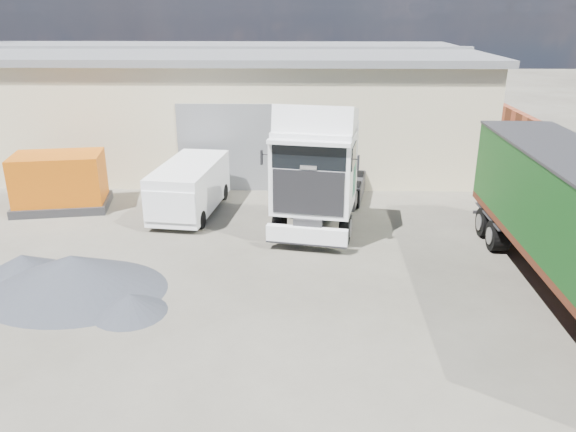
{
  "coord_description": "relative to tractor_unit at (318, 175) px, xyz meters",
  "views": [
    {
      "loc": [
        1.08,
        -12.41,
        7.21
      ],
      "look_at": [
        0.69,
        3.0,
        1.46
      ],
      "focal_mm": 35.0,
      "sensor_mm": 36.0,
      "label": 1
    }
  ],
  "objects": [
    {
      "name": "orange_skip",
      "position": [
        -9.65,
        1.71,
        -0.96
      ],
      "size": [
        3.71,
        2.69,
        2.12
      ],
      "rotation": [
        0.0,
        0.0,
        0.18
      ],
      "color": "#2D2D30",
      "rests_on": "ground"
    },
    {
      "name": "panel_van",
      "position": [
        -4.71,
        1.23,
        -0.92
      ],
      "size": [
        2.39,
        4.74,
        1.86
      ],
      "rotation": [
        0.0,
        0.0,
        -0.12
      ],
      "color": "black",
      "rests_on": "ground"
    },
    {
      "name": "gravel_heap",
      "position": [
        -6.76,
        -4.8,
        -1.4
      ],
      "size": [
        5.82,
        5.2,
        1.04
      ],
      "rotation": [
        0.0,
        0.0,
        -0.04
      ],
      "color": "black",
      "rests_on": "ground"
    },
    {
      "name": "warehouse",
      "position": [
        -7.64,
        10.18,
        0.78
      ],
      "size": [
        30.6,
        12.6,
        5.42
      ],
      "color": "#BFB893",
      "rests_on": "ground"
    },
    {
      "name": "tractor_unit",
      "position": [
        0.0,
        0.0,
        0.0
      ],
      "size": [
        3.67,
        6.99,
        4.47
      ],
      "rotation": [
        0.0,
        0.0,
        -0.18
      ],
      "color": "black",
      "rests_on": "ground"
    },
    {
      "name": "ground",
      "position": [
        -1.65,
        -5.82,
        -1.88
      ],
      "size": [
        120.0,
        120.0,
        0.0
      ],
      "primitive_type": "plane",
      "color": "#2A2822",
      "rests_on": "ground"
    }
  ]
}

